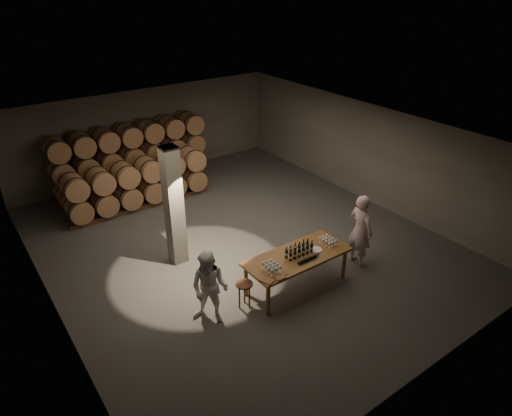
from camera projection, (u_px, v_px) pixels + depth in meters
room at (174, 207)px, 11.44m from camera, size 12.00×12.00×12.00m
tasting_table at (297, 259)px, 10.81m from camera, size 2.60×1.10×0.90m
barrel_stack_back at (131, 156)px, 15.65m from camera, size 5.48×0.95×2.31m
barrel_stack_front at (138, 182)px, 14.62m from camera, size 4.70×0.95×1.57m
bottle_cluster at (299, 250)px, 10.75m from camera, size 0.73×0.23×0.32m
lying_bottles at (308, 259)px, 10.54m from camera, size 0.64×0.09×0.09m
glass_cluster_left at (272, 265)px, 10.17m from camera, size 0.31×0.42×0.18m
glass_cluster_right at (328, 240)px, 11.17m from camera, size 0.30×0.41×0.16m
plate at (316, 250)px, 10.97m from camera, size 0.29×0.29×0.02m
notebook_near at (280, 277)px, 9.97m from camera, size 0.24×0.20×0.03m
notebook_corner at (268, 281)px, 9.87m from camera, size 0.27×0.31×0.02m
pen at (285, 275)px, 10.06m from camera, size 0.14×0.04×0.01m
stool at (244, 288)px, 10.27m from camera, size 0.39×0.39×0.65m
person_man at (360, 230)px, 11.62m from camera, size 0.48×0.72×1.97m
person_woman at (210, 288)px, 9.71m from camera, size 1.05×1.08×1.75m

